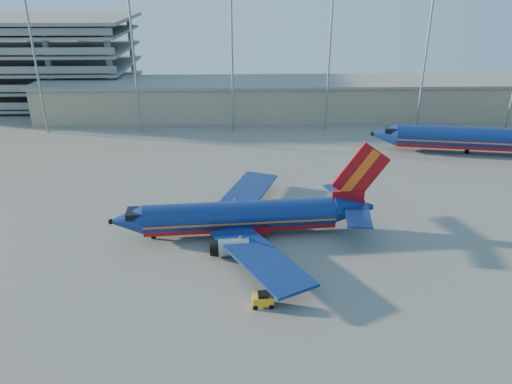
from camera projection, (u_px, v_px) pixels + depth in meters
ground at (266, 231)px, 66.42m from camera, size 220.00×220.00×0.00m
terminal_building at (297, 98)px, 117.96m from camera, size 122.00×16.00×8.50m
parking_garage at (12, 57)px, 127.81m from camera, size 62.00×32.00×21.40m
light_mast_row at (281, 47)px, 101.51m from camera, size 101.60×1.60×28.65m
aircraft_main at (247, 216)px, 64.66m from camera, size 36.00×34.53×12.19m
aircraft_second at (475, 138)px, 93.61m from camera, size 39.07×15.66×13.32m
baggage_tug at (263, 299)px, 51.20m from camera, size 2.25×1.43×1.58m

